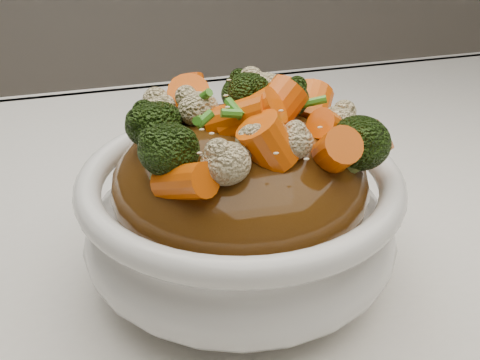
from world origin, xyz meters
name	(u,v)px	position (x,y,z in m)	size (l,w,h in m)	color
tablecloth	(268,241)	(0.00, 0.00, 0.73)	(1.20, 0.80, 0.04)	white
bowl	(240,221)	(-0.04, -0.06, 0.80)	(0.24, 0.24, 0.09)	white
sauce_base	(240,184)	(-0.04, -0.06, 0.83)	(0.19, 0.19, 0.10)	#4C2B0D
carrots	(240,97)	(-0.04, -0.06, 0.90)	(0.19, 0.19, 0.06)	#EC5A07
broccoli	(240,98)	(-0.04, -0.06, 0.90)	(0.19, 0.19, 0.05)	black
cauliflower	(240,101)	(-0.04, -0.06, 0.90)	(0.19, 0.19, 0.04)	beige
scallions	(240,95)	(-0.04, -0.06, 0.90)	(0.14, 0.14, 0.02)	#3A881F
sesame_seeds	(240,95)	(-0.04, -0.06, 0.90)	(0.17, 0.17, 0.01)	beige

